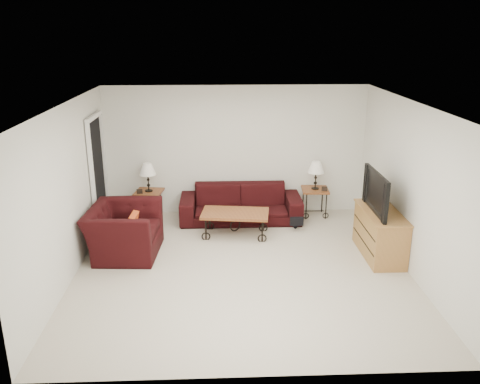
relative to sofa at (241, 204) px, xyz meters
name	(u,v)px	position (x,y,z in m)	size (l,w,h in m)	color
ground	(242,268)	(-0.07, -2.02, -0.33)	(5.00, 5.00, 0.00)	#BCB6A0
wall_back	(236,151)	(-0.07, 0.48, 0.92)	(5.00, 0.02, 2.50)	silver
wall_front	(254,270)	(-0.07, -4.52, 0.92)	(5.00, 0.02, 2.50)	silver
wall_left	(68,193)	(-2.57, -2.02, 0.92)	(0.02, 5.00, 2.50)	silver
wall_right	(411,188)	(2.43, -2.02, 0.92)	(0.02, 5.00, 2.50)	silver
ceiling	(242,104)	(-0.07, -2.02, 2.17)	(5.00, 5.00, 0.00)	white
doorway	(98,176)	(-2.54, -0.37, 0.69)	(0.08, 0.94, 2.04)	black
sofa	(241,204)	(0.00, 0.00, 0.00)	(2.28, 0.89, 0.67)	black
side_table_left	(150,205)	(-1.75, 0.18, -0.06)	(0.50, 0.50, 0.55)	brown
side_table_right	(314,202)	(1.45, 0.18, -0.06)	(0.50, 0.50, 0.55)	brown
lamp_left	(148,177)	(-1.75, 0.18, 0.49)	(0.31, 0.31, 0.55)	black
lamp_right	(316,175)	(1.45, 0.18, 0.49)	(0.31, 0.31, 0.55)	black
photo_frame_left	(140,191)	(-1.90, 0.03, 0.26)	(0.11, 0.01, 0.09)	black
photo_frame_right	(324,189)	(1.60, 0.03, 0.26)	(0.11, 0.01, 0.09)	black
coffee_table	(235,224)	(-0.13, -0.74, -0.11)	(1.16, 0.63, 0.44)	brown
armchair	(124,231)	(-1.94, -1.41, 0.06)	(1.22, 1.07, 0.79)	black
throw_pillow	(132,225)	(-1.79, -1.46, 0.19)	(0.36, 0.09, 0.36)	#C23F18
tv_stand	(380,233)	(2.16, -1.64, 0.04)	(0.52, 1.25, 0.75)	#B07041
television	(383,192)	(2.14, -1.64, 0.74)	(1.12, 0.15, 0.65)	black
backpack	(296,217)	(0.98, -0.48, -0.10)	(0.37, 0.28, 0.48)	black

